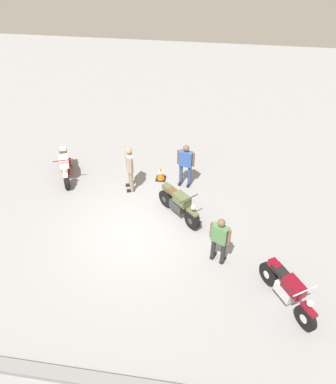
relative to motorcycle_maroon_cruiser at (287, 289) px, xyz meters
name	(u,v)px	position (x,y,z in m)	size (l,w,h in m)	color
ground_plane	(137,232)	(4.26, -1.95, -0.52)	(40.00, 40.00, 0.00)	gray
curb_edge	(92,379)	(4.26, 2.65, -0.45)	(14.00, 0.30, 0.15)	gray
motorcycle_maroon_cruiser	(287,289)	(0.00, 0.00, 0.00)	(1.24, 1.82, 1.09)	black
motorcycle_cream_vintage	(65,166)	(7.48, -4.43, -0.03)	(0.97, 1.86, 1.07)	black
motorcycle_olive_vintage	(179,204)	(3.09, -2.89, -0.03)	(1.51, 1.47, 1.07)	black
person_in_gray_shirt	(130,166)	(4.94, -4.09, 0.46)	(0.44, 0.65, 1.71)	gray
person_in_blue_shirt	(186,163)	(3.07, -4.64, 0.40)	(0.64, 0.37, 1.63)	#384772
person_in_green_shirt	(220,238)	(1.75, -1.16, 0.36)	(0.60, 0.45, 1.58)	#262628
traffic_cone	(161,173)	(3.99, -4.81, -0.26)	(0.36, 0.36, 0.53)	black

